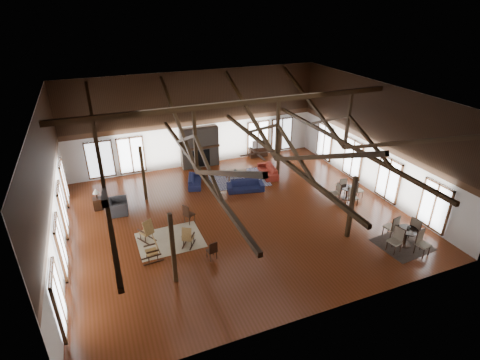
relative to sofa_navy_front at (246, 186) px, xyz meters
name	(u,v)px	position (x,y,z in m)	size (l,w,h in m)	color
floor	(238,216)	(-1.40, -2.40, -0.30)	(16.00, 16.00, 0.00)	#5B2513
ceiling	(238,98)	(-1.40, -2.40, 5.70)	(16.00, 14.00, 0.02)	black
wall_back	(197,120)	(-1.40, 4.60, 2.70)	(16.00, 0.02, 6.00)	silver
wall_front	(321,244)	(-1.40, -9.40, 2.70)	(16.00, 0.02, 6.00)	silver
wall_left	(50,191)	(-9.40, -2.40, 2.70)	(0.02, 14.00, 6.00)	silver
wall_right	(376,139)	(6.60, -2.40, 2.70)	(0.02, 14.00, 6.00)	silver
roof_truss	(238,141)	(-1.40, -2.40, 3.73)	(15.60, 14.07, 3.14)	black
post_grid	(238,189)	(-1.40, -2.40, 1.23)	(8.16, 7.16, 3.05)	black
fireplace	(200,147)	(-1.40, 4.27, 0.99)	(2.50, 0.69, 2.60)	#63584B
ceiling_fan	(257,153)	(-0.90, -3.40, 3.43)	(1.60, 1.60, 0.75)	black
sofa_navy_front	(246,186)	(0.00, 0.00, 0.00)	(2.05, 0.80, 0.60)	#171C40
sofa_navy_left	(195,181)	(-2.46, 1.78, -0.03)	(0.72, 1.83, 0.53)	#161A3E
sofa_orange	(268,171)	(2.06, 1.38, 0.00)	(0.80, 2.04, 0.60)	maroon
coffee_table	(236,172)	(0.08, 1.67, 0.13)	(1.41, 1.03, 0.49)	brown
vase	(235,170)	(-0.01, 1.60, 0.28)	(0.18, 0.18, 0.19)	#B2B2B2
armchair	(118,207)	(-6.95, 0.19, 0.06)	(0.95, 1.09, 0.71)	#272729
side_table_lamp	(98,201)	(-7.86, 0.97, 0.15)	(0.46, 0.46, 1.18)	black
rocking_chair_a	(147,231)	(-5.95, -2.83, 0.22)	(0.81, 0.96, 1.10)	olive
rocking_chair_b	(188,237)	(-4.38, -3.89, 0.17)	(0.76, 0.87, 0.99)	olive
rocking_chair_c	(154,249)	(-5.92, -4.29, 0.22)	(0.90, 0.53, 1.12)	olive
side_chair_a	(188,213)	(-3.90, -2.12, 0.30)	(0.59, 0.59, 1.02)	black
side_chair_b	(213,249)	(-3.65, -5.19, 0.21)	(0.43, 0.43, 0.88)	black
cafe_table_near	(407,234)	(4.57, -7.40, 0.26)	(2.19, 2.19, 1.12)	black
cafe_table_far	(347,191)	(4.73, -2.92, 0.18)	(1.86, 1.86, 0.96)	black
cup_near	(409,227)	(4.66, -7.34, 0.56)	(0.13, 0.13, 0.11)	#B2B2B2
cup_far	(349,187)	(4.76, -2.99, 0.44)	(0.13, 0.13, 0.10)	#B2B2B2
tv_console	(258,152)	(2.74, 4.35, 0.02)	(1.26, 0.47, 0.63)	black
television	(259,144)	(2.78, 4.35, 0.60)	(0.95, 0.12, 0.54)	#B2B2B2
rug_tan	(170,240)	(-5.03, -3.15, -0.29)	(2.87, 2.25, 0.01)	tan
rug_navy	(238,178)	(0.19, 1.58, -0.29)	(3.50, 2.63, 0.01)	#1B1B4C
rug_dark	(402,245)	(4.50, -7.36, -0.29)	(2.14, 1.94, 0.01)	black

